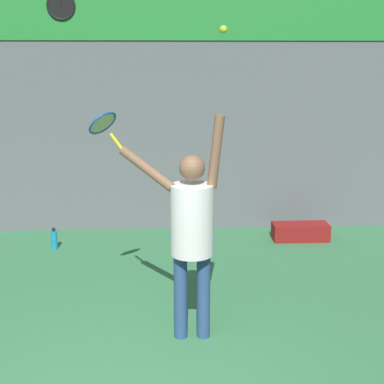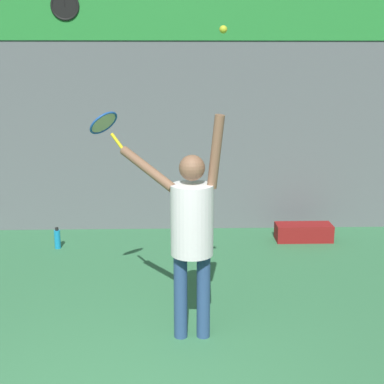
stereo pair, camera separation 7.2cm
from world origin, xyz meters
name	(u,v)px [view 1 (the left image)]	position (x,y,z in m)	size (l,w,h in m)	color
back_wall	(132,68)	(0.00, 5.12, 2.50)	(18.00, 0.10, 5.00)	slate
sponsor_banner	(130,6)	(0.00, 5.06, 3.38)	(7.77, 0.02, 0.95)	#288C38
scoreboard_clock	(61,6)	(-0.99, 5.04, 3.38)	(0.41, 0.04, 0.41)	black
tennis_player	(191,226)	(0.73, 1.65, 1.13)	(1.00, 0.63, 2.17)	#2D4C7F
tennis_racket	(104,125)	(-0.10, 2.18, 2.01)	(0.41, 0.39, 0.38)	yellow
tennis_ball	(223,29)	(1.00, 1.56, 2.88)	(0.07, 0.07, 0.07)	#CCDB2D
water_bottle	(54,239)	(-1.11, 4.20, 0.14)	(0.09, 0.09, 0.31)	#198CCC
equipment_bag	(300,232)	(2.49, 4.45, 0.13)	(0.83, 0.33, 0.25)	maroon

